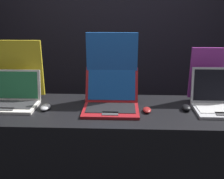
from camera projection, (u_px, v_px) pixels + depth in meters
wall_back at (117, 25)px, 2.90m from camera, size 8.00×0.05×2.80m
display_counter at (112, 162)px, 2.05m from camera, size 2.00×0.62×0.91m
laptop_front at (12, 98)px, 1.95m from camera, size 0.38×0.28×0.25m
mouse_front at (45, 107)px, 1.89m from camera, size 0.07×0.11×0.03m
promo_stand_front at (19, 71)px, 2.07m from camera, size 0.38×0.07×0.46m
laptop_middle at (111, 100)px, 1.91m from camera, size 0.40×0.38×0.27m
mouse_middle at (147, 110)px, 1.85m from camera, size 0.06×0.09×0.03m
promo_stand_middle at (112, 69)px, 2.00m from camera, size 0.39×0.07×0.53m
laptop_back at (216, 100)px, 1.89m from camera, size 0.33×0.32×0.28m
mouse_back at (186, 108)px, 1.88m from camera, size 0.06×0.09×0.04m
promo_stand_back at (211, 76)px, 2.01m from camera, size 0.33×0.07×0.42m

